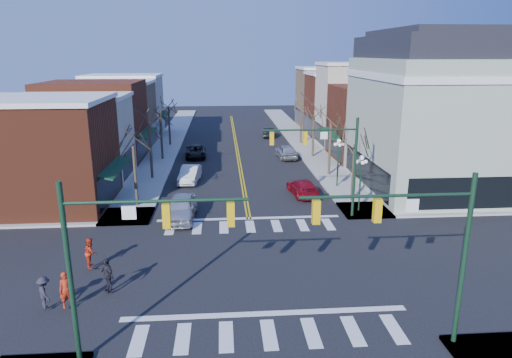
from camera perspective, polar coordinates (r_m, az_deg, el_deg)
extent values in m
plane|color=black|center=(25.58, 0.18, -11.03)|extent=(160.00, 160.00, 0.00)
cube|color=#9E9B93|center=(44.84, -13.10, 0.41)|extent=(3.50, 70.00, 0.15)
cube|color=#9E9B93|center=(45.54, 9.21, 0.85)|extent=(3.50, 70.00, 0.15)
cube|color=maroon|center=(37.91, -25.44, 2.68)|extent=(10.00, 8.50, 8.00)
cube|color=#C1B69F|center=(45.13, -22.00, 4.57)|extent=(10.00, 7.00, 7.50)
cube|color=maroon|center=(52.64, -19.51, 6.77)|extent=(10.00, 9.00, 8.50)
cube|color=#8D704E|center=(60.62, -17.52, 7.65)|extent=(10.00, 7.50, 7.80)
cube|color=#C1B69F|center=(68.11, -16.10, 8.72)|extent=(10.00, 8.00, 8.20)
cube|color=maroon|center=(52.09, 15.23, 6.76)|extent=(10.00, 8.50, 8.00)
cube|color=#C1B69F|center=(59.27, 12.83, 8.89)|extent=(10.00, 7.00, 10.00)
cube|color=maroon|center=(66.51, 10.91, 9.02)|extent=(10.00, 8.00, 8.50)
cube|color=#8D704E|center=(74.20, 9.31, 9.93)|extent=(10.00, 8.00, 9.00)
cube|color=#9EAA93|center=(41.99, 21.71, 6.29)|extent=(12.00, 14.00, 11.00)
cube|color=white|center=(41.61, 22.27, 11.86)|extent=(12.25, 14.25, 0.50)
cube|color=black|center=(41.57, 22.61, 15.01)|extent=(11.40, 13.40, 1.80)
cube|color=black|center=(41.60, 22.77, 16.52)|extent=(9.80, 11.80, 0.60)
cylinder|color=#14331E|center=(18.17, -22.23, -11.25)|extent=(0.20, 0.20, 7.20)
cylinder|color=#14331E|center=(16.38, -12.35, -2.73)|extent=(6.50, 0.12, 0.12)
cube|color=gold|center=(16.52, -11.12, -4.53)|extent=(0.28, 0.28, 0.90)
cube|color=gold|center=(16.40, -3.18, -4.40)|extent=(0.28, 0.28, 0.90)
cylinder|color=#14331E|center=(19.59, 24.52, -9.54)|extent=(0.20, 0.20, 7.20)
cylinder|color=#14331E|center=(17.27, 16.06, -2.04)|extent=(6.50, 0.12, 0.12)
cube|color=gold|center=(17.33, 14.92, -3.80)|extent=(0.28, 0.28, 0.90)
cube|color=gold|center=(16.73, 7.52, -4.10)|extent=(0.28, 0.28, 0.90)
cylinder|color=#14331E|center=(32.54, 12.24, 1.22)|extent=(0.20, 0.20, 7.20)
cylinder|color=#14331E|center=(31.21, 6.77, 6.12)|extent=(6.50, 0.12, 0.12)
cube|color=gold|center=(31.24, 6.15, 5.12)|extent=(0.28, 0.28, 0.90)
cube|color=gold|center=(30.91, 1.98, 5.09)|extent=(0.28, 0.28, 0.90)
cylinder|color=#14331E|center=(34.20, 12.86, -0.90)|extent=(0.12, 0.12, 4.00)
sphere|color=white|center=(33.67, 13.08, 2.61)|extent=(0.36, 0.36, 0.36)
cylinder|color=#14331E|center=(40.24, 10.20, 1.70)|extent=(0.12, 0.12, 4.00)
sphere|color=white|center=(39.79, 10.34, 4.70)|extent=(0.36, 0.36, 0.36)
cylinder|color=#382B21|center=(35.62, -14.85, 0.25)|extent=(0.24, 0.24, 4.76)
cylinder|color=#382B21|center=(43.26, -13.02, 3.21)|extent=(0.24, 0.24, 5.04)
cylinder|color=#382B21|center=(51.08, -11.72, 4.85)|extent=(0.24, 0.24, 4.55)
cylinder|color=#382B21|center=(58.88, -10.78, 6.45)|extent=(0.24, 0.24, 4.90)
cylinder|color=#382B21|center=(36.48, 12.06, 0.67)|extent=(0.24, 0.24, 4.62)
cylinder|color=#382B21|center=(43.94, 9.21, 3.69)|extent=(0.24, 0.24, 5.18)
cylinder|color=#382B21|center=(51.64, 7.16, 5.32)|extent=(0.24, 0.24, 4.83)
cylinder|color=#382B21|center=(59.39, 5.65, 6.76)|extent=(0.24, 0.24, 4.97)
imported|color=silver|center=(32.71, -9.36, -3.57)|extent=(2.30, 5.14, 1.72)
imported|color=white|center=(42.04, -8.27, 0.59)|extent=(2.00, 4.58, 1.46)
imported|color=black|center=(52.00, -7.56, 3.41)|extent=(2.40, 4.87, 1.33)
imported|color=maroon|center=(37.97, 5.87, -1.05)|extent=(2.38, 4.79, 1.34)
imported|color=#B2B3B7|center=(51.25, 3.78, 3.48)|extent=(2.30, 4.79, 1.58)
imported|color=black|center=(64.42, 1.62, 5.87)|extent=(1.96, 4.25, 1.35)
imported|color=#AD2512|center=(23.03, -22.62, -12.67)|extent=(0.75, 0.66, 1.73)
imported|color=#B62A13|center=(26.59, -19.96, -8.62)|extent=(0.78, 0.92, 1.67)
imported|color=black|center=(23.76, -18.09, -11.32)|extent=(0.99, 1.04, 1.73)
imported|color=black|center=(23.38, -24.95, -12.75)|extent=(1.07, 1.15, 1.55)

